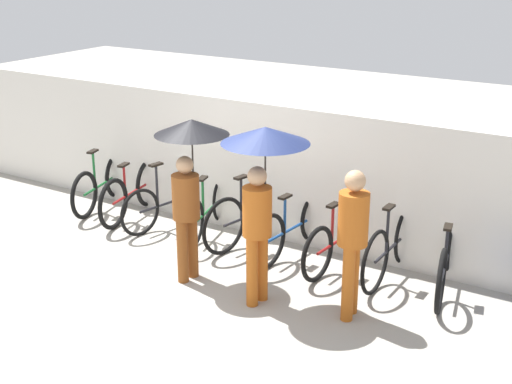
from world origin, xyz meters
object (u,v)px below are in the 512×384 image
at_px(pedestrian_trailing, 353,233).
at_px(parked_bicycle_8, 446,260).
at_px(parked_bicycle_5, 293,227).
at_px(parked_bicycle_2, 168,201).
at_px(parked_bicycle_3, 209,209).
at_px(pedestrian_center, 262,168).
at_px(pedestrian_leading, 189,161).
at_px(parked_bicycle_1, 132,192).
at_px(parked_bicycle_6, 339,239).
at_px(parked_bicycle_4, 251,214).
at_px(parked_bicycle_7, 392,246).
at_px(parked_bicycle_0, 101,184).

bearing_deg(pedestrian_trailing, parked_bicycle_8, 51.00).
bearing_deg(parked_bicycle_5, parked_bicycle_2, 97.25).
xyz_separation_m(parked_bicycle_3, pedestrian_center, (1.63, -1.27, 1.19)).
xyz_separation_m(parked_bicycle_3, pedestrian_leading, (0.62, -1.21, 1.10)).
bearing_deg(pedestrian_trailing, parked_bicycle_1, 156.74).
height_order(parked_bicycle_3, parked_bicycle_8, parked_bicycle_3).
bearing_deg(parked_bicycle_2, parked_bicycle_3, -73.59).
distance_m(parked_bicycle_5, parked_bicycle_6, 0.66).
bearing_deg(parked_bicycle_4, parked_bicycle_3, 102.63).
distance_m(parked_bicycle_8, pedestrian_trailing, 1.45).
xyz_separation_m(parked_bicycle_3, parked_bicycle_8, (3.30, 0.04, 0.02)).
bearing_deg(parked_bicycle_8, parked_bicycle_7, 77.79).
distance_m(parked_bicycle_0, parked_bicycle_7, 4.62).
bearing_deg(parked_bicycle_3, parked_bicycle_1, 78.61).
bearing_deg(pedestrian_trailing, parked_bicycle_0, 158.05).
relative_size(parked_bicycle_4, pedestrian_leading, 0.91).
bearing_deg(parked_bicycle_8, parked_bicycle_1, 79.13).
height_order(parked_bicycle_0, pedestrian_leading, pedestrian_leading).
bearing_deg(pedestrian_leading, parked_bicycle_0, 159.20).
height_order(parked_bicycle_5, pedestrian_center, pedestrian_center).
relative_size(parked_bicycle_2, parked_bicycle_3, 0.97).
relative_size(parked_bicycle_1, parked_bicycle_6, 1.01).
xyz_separation_m(parked_bicycle_1, pedestrian_center, (2.95, -1.21, 1.17)).
height_order(parked_bicycle_0, parked_bicycle_2, parked_bicycle_2).
xyz_separation_m(parked_bicycle_4, pedestrian_trailing, (1.96, -1.13, 0.56)).
bearing_deg(parked_bicycle_3, parked_bicycle_8, -103.43).
height_order(parked_bicycle_0, parked_bicycle_1, parked_bicycle_1).
distance_m(parked_bicycle_0, parked_bicycle_2, 1.32).
height_order(parked_bicycle_7, parked_bicycle_8, parked_bicycle_7).
relative_size(parked_bicycle_1, parked_bicycle_5, 0.95).
bearing_deg(parked_bicycle_2, parked_bicycle_0, 97.12).
bearing_deg(parked_bicycle_6, pedestrian_leading, 135.43).
relative_size(pedestrian_leading, pedestrian_trailing, 1.17).
height_order(parked_bicycle_5, parked_bicycle_7, parked_bicycle_7).
height_order(parked_bicycle_3, parked_bicycle_7, parked_bicycle_3).
bearing_deg(parked_bicycle_5, parked_bicycle_4, 93.20).
distance_m(parked_bicycle_1, parked_bicycle_4, 1.98).
bearing_deg(parked_bicycle_2, parked_bicycle_1, 99.43).
relative_size(parked_bicycle_0, parked_bicycle_5, 0.92).
xyz_separation_m(parked_bicycle_6, pedestrian_leading, (-1.36, -1.19, 1.09)).
bearing_deg(parked_bicycle_8, pedestrian_trailing, 137.34).
bearing_deg(parked_bicycle_0, pedestrian_leading, -129.02).
distance_m(pedestrian_leading, pedestrian_trailing, 2.07).
relative_size(parked_bicycle_2, pedestrian_leading, 0.84).
distance_m(parked_bicycle_1, pedestrian_leading, 2.50).
relative_size(parked_bicycle_0, parked_bicycle_8, 0.93).
bearing_deg(parked_bicycle_0, pedestrian_trailing, -117.54).
relative_size(parked_bicycle_2, pedestrian_center, 0.82).
height_order(parked_bicycle_2, pedestrian_leading, pedestrian_leading).
height_order(parked_bicycle_1, pedestrian_trailing, pedestrian_trailing).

